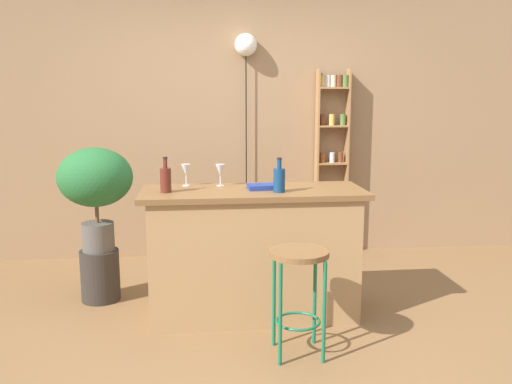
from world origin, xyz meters
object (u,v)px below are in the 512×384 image
Objects in this scene: bottle_sauce_amber at (279,179)px; wine_glass_center at (220,170)px; bar_stool at (299,276)px; pendant_globe_light at (246,48)px; bottle_soda_blue at (166,179)px; potted_plant at (95,183)px; cookbook at (262,187)px; plant_stool at (100,275)px; wine_glass_left at (186,170)px; spice_shelf at (332,156)px.

bottle_sauce_amber is 1.49× the size of wine_glass_center.
pendant_globe_light is at bearing 93.20° from bar_stool.
potted_plant is at bearing 140.54° from bottle_soda_blue.
potted_plant is 4.98× the size of wine_glass_center.
cookbook is (-0.15, 0.68, 0.45)m from bar_stool.
plant_stool is at bearing -138.82° from pendant_globe_light.
plant_stool is 1.68× the size of bottle_sauce_amber.
bottle_soda_blue is 1.53× the size of wine_glass_center.
cookbook is 0.10× the size of pendant_globe_light.
cookbook is at bearing -18.21° from potted_plant.
bottle_soda_blue is 1.53× the size of wine_glass_left.
wine_glass_center is (-1.18, -1.32, 0.06)m from spice_shelf.
bar_stool is 2.35m from spice_shelf.
bottle_soda_blue is at bearing 143.23° from bar_stool.
bottle_soda_blue is 0.30m from wine_glass_left.
bottle_soda_blue is 0.11× the size of pendant_globe_light.
wine_glass_left is 1.75m from pendant_globe_light.
potted_plant reaches higher than wine_glass_center.
potted_plant is at bearing -138.82° from pendant_globe_light.
pendant_globe_light is (-0.86, 0.03, 1.06)m from spice_shelf.
cookbook reaches higher than plant_stool.
plant_stool is at bearing 163.94° from wine_glass_left.
bottle_sauce_amber reaches higher than cookbook.
bottle_soda_blue is at bearing -135.34° from spice_shelf.
spice_shelf is at bearing 55.38° from cookbook.
spice_shelf is at bearing 71.28° from bar_stool.
bar_stool is 2.79× the size of bottle_sauce_amber.
wine_glass_left reaches higher than bar_stool.
pendant_globe_light is (0.02, 1.53, 1.09)m from cookbook.
plant_stool is at bearing 166.23° from wine_glass_center.
potted_plant is (-1.40, 1.09, 0.44)m from bar_stool.
potted_plant is 3.34× the size of bottle_sauce_amber.
plant_stool is (-1.40, 1.09, -0.31)m from bar_stool.
pendant_globe_light is at bearing 65.78° from bottle_soda_blue.
bottle_soda_blue reaches higher than cookbook.
spice_shelf is 2.21m from bottle_soda_blue.
cookbook is 1.88m from pendant_globe_light.
bottle_sauce_amber is 0.51m from wine_glass_center.
bottle_sauce_amber is at bearing -115.58° from spice_shelf.
plant_stool is (-2.14, -1.09, -0.80)m from spice_shelf.
bar_stool is at bearing -37.88° from plant_stool.
bar_stool reaches higher than plant_stool.
pendant_globe_light is at bearing 85.02° from cookbook.
pendant_globe_light is (-0.12, 2.21, 1.54)m from bar_stool.
wine_glass_center is 0.36m from cookbook.
potted_plant reaches higher than wine_glass_left.
pendant_globe_light reaches higher than cookbook.
potted_plant reaches higher than bar_stool.
bar_stool is 0.37× the size of spice_shelf.
spice_shelf is (0.74, 2.18, 0.49)m from bar_stool.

